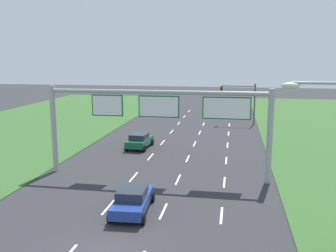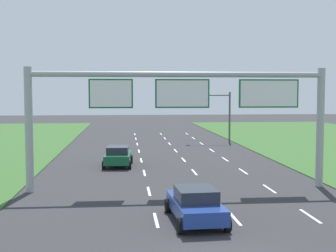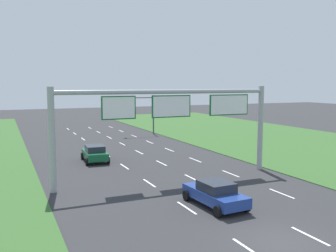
{
  "view_description": "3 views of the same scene",
  "coord_description": "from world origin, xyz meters",
  "px_view_note": "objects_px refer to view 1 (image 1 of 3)",
  "views": [
    {
      "loc": [
        5.75,
        -14.97,
        9.26
      ],
      "look_at": [
        0.71,
        13.47,
        3.85
      ],
      "focal_mm": 40.0,
      "sensor_mm": 36.0,
      "label": 1
    },
    {
      "loc": [
        -3.1,
        -14.09,
        5.61
      ],
      "look_at": [
        -0.47,
        14.1,
        3.54
      ],
      "focal_mm": 50.0,
      "sensor_mm": 36.0,
      "label": 2
    },
    {
      "loc": [
        -11.33,
        -12.8,
        7.16
      ],
      "look_at": [
        0.25,
        13.14,
        3.97
      ],
      "focal_mm": 40.0,
      "sensor_mm": 36.0,
      "label": 3
    }
  ],
  "objects_px": {
    "sign_gantry": "(160,114)",
    "car_lead_silver": "(139,140)",
    "car_near_red": "(132,200)",
    "traffic_light_mast": "(240,96)"
  },
  "relations": [
    {
      "from": "car_near_red",
      "to": "car_lead_silver",
      "type": "relative_size",
      "value": 1.12
    },
    {
      "from": "car_lead_silver",
      "to": "traffic_light_mast",
      "type": "distance_m",
      "value": 18.95
    },
    {
      "from": "car_lead_silver",
      "to": "traffic_light_mast",
      "type": "bearing_deg",
      "value": 59.91
    },
    {
      "from": "sign_gantry",
      "to": "car_lead_silver",
      "type": "bearing_deg",
      "value": 114.16
    },
    {
      "from": "car_lead_silver",
      "to": "sign_gantry",
      "type": "bearing_deg",
      "value": -62.86
    },
    {
      "from": "traffic_light_mast",
      "to": "car_lead_silver",
      "type": "bearing_deg",
      "value": -123.08
    },
    {
      "from": "car_near_red",
      "to": "traffic_light_mast",
      "type": "bearing_deg",
      "value": 74.61
    },
    {
      "from": "sign_gantry",
      "to": "traffic_light_mast",
      "type": "relative_size",
      "value": 3.08
    },
    {
      "from": "car_near_red",
      "to": "sign_gantry",
      "type": "relative_size",
      "value": 0.27
    },
    {
      "from": "car_lead_silver",
      "to": "traffic_light_mast",
      "type": "xyz_separation_m",
      "value": [
        10.21,
        15.67,
        3.08
      ]
    }
  ]
}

